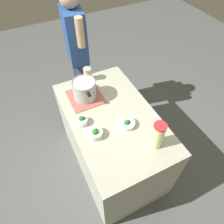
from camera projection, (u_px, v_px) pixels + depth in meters
ground_plane at (112, 160)px, 2.49m from camera, size 8.00×8.00×0.00m
counter_slab at (112, 141)px, 2.17m from camera, size 1.28×0.77×0.85m
dish_cloth at (85, 97)px, 2.00m from camera, size 0.33×0.32×0.01m
cooking_pot at (84, 89)px, 1.92m from camera, size 0.30×0.23×0.19m
lemonade_pitcher at (158, 135)px, 1.55m from camera, size 0.10×0.10×0.26m
mason_jar at (88, 74)px, 2.12m from camera, size 0.09×0.09×0.14m
broccoli_bowl_front at (127, 123)px, 1.75m from camera, size 0.14×0.14×0.07m
broccoli_bowl_center at (95, 133)px, 1.68m from camera, size 0.12×0.12×0.09m
broccoli_bowl_back at (82, 121)px, 1.76m from camera, size 0.10×0.10×0.08m
person_cook at (78, 56)px, 2.37m from camera, size 0.50×0.24×1.65m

